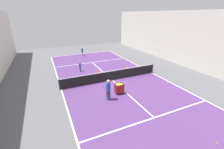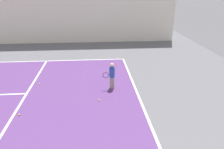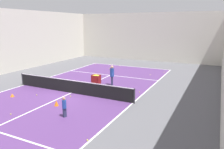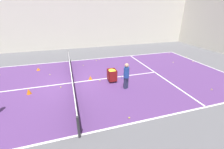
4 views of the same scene
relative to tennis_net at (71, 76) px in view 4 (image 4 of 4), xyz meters
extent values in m
plane|color=#5B5B60|center=(0.00, 0.00, -0.50)|extent=(36.79, 36.79, 0.00)
cube|color=#563370|center=(0.00, 0.00, -0.50)|extent=(9.51, 22.83, 0.00)
cube|color=white|center=(0.00, 11.42, -0.50)|extent=(9.51, 0.10, 0.00)
cube|color=white|center=(-4.75, 0.00, -0.50)|extent=(0.10, 22.83, 0.00)
cube|color=white|center=(4.75, 0.00, -0.50)|extent=(0.10, 22.83, 0.00)
cube|color=white|center=(0.00, 6.28, -0.50)|extent=(9.51, 0.10, 0.00)
cube|color=white|center=(0.00, 0.00, -0.50)|extent=(0.10, 12.56, 0.00)
cube|color=silver|center=(-9.81, 0.00, 2.68)|extent=(0.15, 33.09, 6.37)
cylinder|color=#2D2D33|center=(-4.85, 0.00, -0.02)|extent=(0.10, 0.10, 0.97)
cylinder|color=#2D2D33|center=(4.85, 0.00, -0.02)|extent=(0.10, 0.10, 0.97)
cube|color=black|center=(0.00, 0.00, -0.03)|extent=(9.61, 0.03, 0.90)
cube|color=white|center=(0.00, 0.00, 0.44)|extent=(9.61, 0.04, 0.05)
cube|color=#2D3351|center=(1.74, 3.16, -0.14)|extent=(0.25, 0.30, 0.74)
cylinder|color=#234799|center=(1.74, 3.16, 0.56)|extent=(0.43, 0.43, 0.65)
sphere|color=tan|center=(1.74, 3.16, 1.01)|extent=(0.25, 0.25, 0.25)
torus|color=#2D478C|center=(1.93, 2.86, 0.40)|extent=(0.14, 0.27, 0.28)
cube|color=maroon|center=(0.57, 2.61, -0.38)|extent=(0.64, 0.54, 0.02)
cube|color=maroon|center=(0.57, 2.35, -0.02)|extent=(0.64, 0.02, 0.72)
cube|color=maroon|center=(0.57, 2.87, -0.02)|extent=(0.64, 0.02, 0.72)
cube|color=maroon|center=(0.26, 2.61, -0.02)|extent=(0.02, 0.54, 0.72)
cube|color=maroon|center=(0.88, 2.61, -0.02)|extent=(0.02, 0.54, 0.72)
ellipsoid|color=yellow|center=(0.57, 2.61, 0.28)|extent=(0.60, 0.50, 0.16)
cylinder|color=black|center=(0.34, 2.43, -0.44)|extent=(0.05, 0.05, 0.13)
cylinder|color=black|center=(0.79, 2.43, -0.44)|extent=(0.05, 0.05, 0.13)
cylinder|color=black|center=(0.34, 2.80, -0.44)|extent=(0.05, 0.05, 0.13)
cylinder|color=black|center=(0.79, 2.80, -0.44)|extent=(0.05, 0.05, 0.13)
cone|color=orange|center=(-3.12, -2.48, -0.39)|extent=(0.27, 0.27, 0.22)
cone|color=orange|center=(-0.15, 1.25, -0.36)|extent=(0.25, 0.25, 0.28)
cone|color=orange|center=(0.73, -2.47, -0.33)|extent=(0.27, 0.27, 0.33)
sphere|color=yellow|center=(-1.14, 11.04, -0.47)|extent=(0.07, 0.07, 0.07)
sphere|color=yellow|center=(3.48, 8.08, -0.47)|extent=(0.07, 0.07, 0.07)
sphere|color=yellow|center=(-3.13, 1.13, -0.47)|extent=(0.07, 0.07, 0.07)
sphere|color=yellow|center=(-4.26, 10.70, -0.47)|extent=(0.07, 0.07, 0.07)
sphere|color=yellow|center=(0.32, 1.83, -0.47)|extent=(0.07, 0.07, 0.07)
sphere|color=yellow|center=(0.48, -0.72, -0.47)|extent=(0.07, 0.07, 0.07)
sphere|color=yellow|center=(4.41, 2.24, -0.47)|extent=(0.07, 0.07, 0.07)
sphere|color=yellow|center=(-4.11, 2.47, -0.47)|extent=(0.07, 0.07, 0.07)
sphere|color=yellow|center=(-4.34, 2.83, -0.47)|extent=(0.07, 0.07, 0.07)
sphere|color=yellow|center=(-1.83, -1.52, -0.47)|extent=(0.07, 0.07, 0.07)
sphere|color=yellow|center=(-2.62, 11.57, -0.47)|extent=(0.07, 0.07, 0.07)
sphere|color=yellow|center=(-1.54, 9.16, -0.47)|extent=(0.07, 0.07, 0.07)
sphere|color=yellow|center=(-2.86, -5.09, -0.47)|extent=(0.07, 0.07, 0.07)
camera|label=1|loc=(5.54, 12.08, 5.47)|focal=24.00mm
camera|label=2|loc=(-9.33, -9.50, 4.15)|focal=35.00mm
camera|label=3|loc=(9.33, -12.21, 4.35)|focal=35.00mm
camera|label=4|loc=(9.33, -0.07, 3.99)|focal=24.00mm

